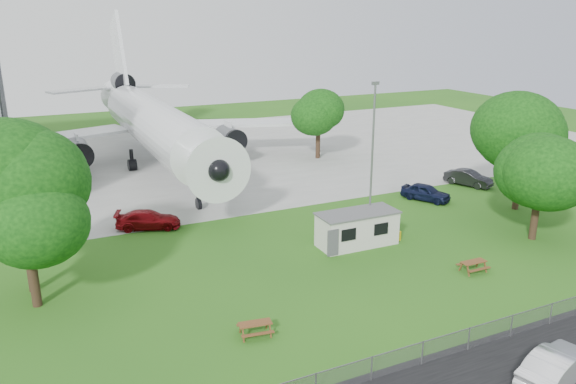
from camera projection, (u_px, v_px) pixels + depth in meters
name	position (u px, v px, depth m)	size (l,w,h in m)	color
ground	(314.00, 289.00, 35.79)	(160.00, 160.00, 0.00)	#38791D
concrete_apron	(168.00, 160.00, 68.53)	(120.00, 46.00, 0.03)	#B7B7B2
airliner	(152.00, 121.00, 64.31)	(46.36, 47.73, 17.69)	white
site_cabin	(357.00, 228.00, 42.48)	(6.77, 2.78, 2.62)	silver
picnic_west	(255.00, 335.00, 30.59)	(1.80, 1.50, 0.76)	brown
picnic_east	(473.00, 272.00, 38.28)	(1.80, 1.50, 0.76)	brown
fence	(405.00, 369.00, 27.60)	(58.00, 0.04, 1.30)	gray
lamp_mast	(372.00, 163.00, 42.73)	(0.16, 0.16, 12.00)	slate
tree_west_big	(17.00, 177.00, 33.40)	(7.98, 7.98, 11.49)	#382619
tree_west_small	(27.00, 231.00, 32.34)	(6.06, 6.06, 7.85)	#382619
tree_east_front	(540.00, 177.00, 42.49)	(7.70, 7.70, 8.92)	#382619
tree_east_back	(524.00, 136.00, 48.92)	(7.83, 7.83, 10.63)	#382619
tree_far_apron	(318.00, 114.00, 67.75)	(5.84, 5.84, 8.45)	#382619
car_centre_sedan	(557.00, 366.00, 26.46)	(1.74, 5.00, 1.65)	white
car_ne_hatch	(426.00, 192.00, 53.05)	(1.86, 4.63, 1.58)	black
car_ne_sedan	(468.00, 178.00, 57.74)	(1.69, 4.84, 1.59)	black
car_apron_van	(148.00, 220.00, 45.92)	(2.11, 5.19, 1.51)	maroon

